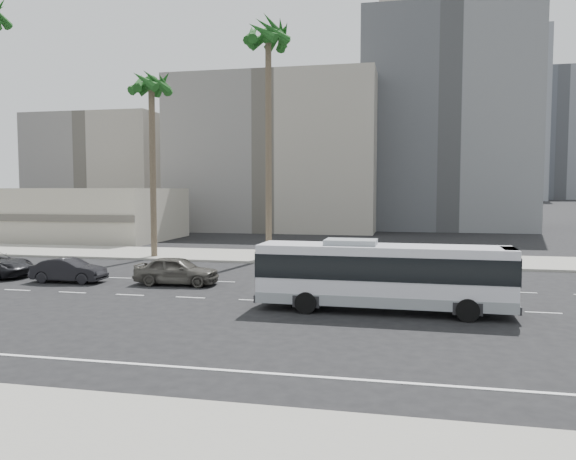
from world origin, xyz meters
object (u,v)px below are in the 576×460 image
(city_bus, at_px, (383,274))
(car_a, at_px, (177,270))
(car_b, at_px, (69,270))
(palm_near, at_px, (268,41))
(palm_mid, at_px, (151,87))

(city_bus, relative_size, car_a, 2.34)
(city_bus, height_order, car_b, city_bus)
(car_b, bearing_deg, palm_near, -35.89)
(car_b, distance_m, palm_near, 20.37)
(palm_mid, bearing_deg, palm_near, 9.06)
(car_a, distance_m, car_b, 5.93)
(city_bus, xyz_separation_m, palm_mid, (-16.79, 14.35, 10.54))
(palm_near, bearing_deg, palm_mid, -170.94)
(car_a, relative_size, palm_mid, 0.32)
(car_b, bearing_deg, city_bus, -104.79)
(palm_near, bearing_deg, city_bus, -61.04)
(palm_near, distance_m, palm_mid, 8.78)
(car_b, xyz_separation_m, palm_mid, (-0.17, 10.63, 11.42))
(car_a, bearing_deg, palm_mid, 28.62)
(palm_near, bearing_deg, car_b, -123.74)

